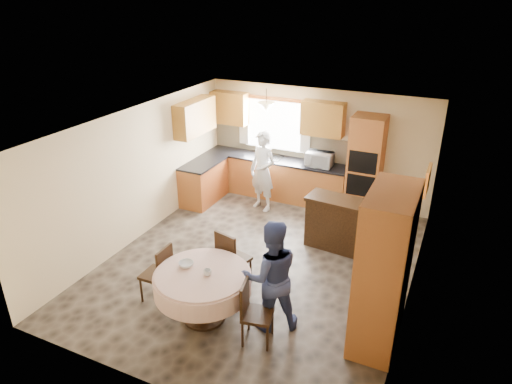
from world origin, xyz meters
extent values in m
cube|color=brown|center=(0.00, 0.00, 0.00)|extent=(5.00, 6.00, 0.01)
cube|color=white|center=(0.00, 0.00, 2.50)|extent=(5.00, 6.00, 0.01)
cube|color=beige|center=(0.00, 3.00, 1.25)|extent=(5.00, 0.02, 2.50)
cube|color=beige|center=(0.00, -3.00, 1.25)|extent=(5.00, 0.02, 2.50)
cube|color=beige|center=(-2.50, 0.00, 1.25)|extent=(0.02, 6.00, 2.50)
cube|color=beige|center=(2.50, 0.00, 1.25)|extent=(0.02, 6.00, 2.50)
cube|color=white|center=(-1.00, 2.98, 1.60)|extent=(1.40, 0.03, 1.10)
cube|color=white|center=(-1.75, 2.93, 1.65)|extent=(0.22, 0.02, 1.15)
cube|color=white|center=(-0.25, 2.93, 1.65)|extent=(0.22, 0.02, 1.15)
cube|color=#B96F31|center=(-0.85, 2.70, 0.44)|extent=(3.30, 0.60, 0.88)
cube|color=black|center=(-0.85, 2.70, 0.90)|extent=(3.30, 0.64, 0.04)
cube|color=#B96F31|center=(-2.20, 1.80, 0.44)|extent=(0.60, 1.20, 0.88)
cube|color=black|center=(-2.20, 1.80, 0.90)|extent=(0.64, 1.20, 0.04)
cube|color=tan|center=(-0.85, 2.99, 1.18)|extent=(3.30, 0.02, 0.55)
cube|color=#B3772C|center=(-2.05, 2.83, 1.91)|extent=(0.85, 0.33, 0.72)
cube|color=#B3772C|center=(0.15, 2.83, 1.91)|extent=(0.90, 0.33, 0.72)
cube|color=#B3772C|center=(-2.33, 1.80, 1.91)|extent=(0.33, 1.20, 0.72)
cube|color=#B96F31|center=(1.15, 2.69, 1.06)|extent=(0.66, 0.62, 2.12)
cube|color=black|center=(1.15, 2.38, 1.25)|extent=(0.56, 0.01, 0.45)
cube|color=black|center=(1.15, 2.38, 0.75)|extent=(0.56, 0.01, 0.45)
cone|color=beige|center=(-1.00, 2.50, 2.12)|extent=(0.36, 0.36, 0.18)
cube|color=#351F0E|center=(1.13, 1.08, 0.46)|extent=(1.33, 0.65, 0.92)
cube|color=black|center=(1.91, -0.02, 0.26)|extent=(0.45, 0.39, 0.51)
cube|color=#B96F31|center=(2.22, -1.02, 1.11)|extent=(0.58, 1.16, 2.21)
cylinder|color=#351F0E|center=(-0.13, -1.67, 0.36)|extent=(0.20, 0.20, 0.72)
cylinder|color=#351F0E|center=(-0.13, -1.67, 0.02)|extent=(0.61, 0.61, 0.04)
cylinder|color=beige|center=(-0.13, -1.67, 0.76)|extent=(1.32, 1.32, 0.05)
cylinder|color=beige|center=(-0.13, -1.67, 0.62)|extent=(1.38, 1.38, 0.28)
cube|color=#351F0E|center=(-1.02, -1.57, 0.44)|extent=(0.41, 0.41, 0.05)
cube|color=#351F0E|center=(-0.83, -1.57, 0.70)|extent=(0.04, 0.39, 0.48)
cylinder|color=#351F0E|center=(-1.19, -1.75, 0.21)|extent=(0.03, 0.03, 0.42)
cylinder|color=#351F0E|center=(-0.84, -1.75, 0.21)|extent=(0.03, 0.03, 0.42)
cylinder|color=#351F0E|center=(-1.19, -1.40, 0.21)|extent=(0.03, 0.03, 0.42)
cylinder|color=#351F0E|center=(-0.84, -1.40, 0.21)|extent=(0.03, 0.03, 0.42)
cube|color=#351F0E|center=(-0.12, -0.73, 0.47)|extent=(0.53, 0.53, 0.05)
cube|color=#351F0E|center=(-0.16, -0.93, 0.75)|extent=(0.41, 0.14, 0.52)
cylinder|color=#351F0E|center=(-0.30, -0.92, 0.22)|extent=(0.04, 0.04, 0.45)
cylinder|color=#351F0E|center=(0.07, -0.92, 0.22)|extent=(0.04, 0.04, 0.45)
cylinder|color=#351F0E|center=(-0.30, -0.55, 0.22)|extent=(0.04, 0.04, 0.45)
cylinder|color=#351F0E|center=(0.07, -0.55, 0.22)|extent=(0.04, 0.04, 0.45)
cube|color=#351F0E|center=(0.77, -1.76, 0.43)|extent=(0.47, 0.47, 0.05)
cube|color=#351F0E|center=(0.60, -1.79, 0.68)|extent=(0.11, 0.38, 0.47)
cylinder|color=#351F0E|center=(0.60, -1.93, 0.20)|extent=(0.03, 0.03, 0.41)
cylinder|color=#351F0E|center=(0.94, -1.93, 0.20)|extent=(0.03, 0.03, 0.41)
cylinder|color=#351F0E|center=(0.60, -1.59, 0.20)|extent=(0.03, 0.03, 0.41)
cylinder|color=#351F0E|center=(0.94, -1.59, 0.20)|extent=(0.03, 0.03, 0.41)
cube|color=gold|center=(2.47, 0.83, 1.69)|extent=(0.05, 0.51, 0.43)
cube|color=#A0B3BB|center=(2.44, 0.83, 1.69)|extent=(0.01, 0.43, 0.34)
imported|color=silver|center=(0.18, 2.65, 1.07)|extent=(0.56, 0.38, 0.31)
imported|color=silver|center=(-0.84, 1.99, 0.87)|extent=(0.73, 0.59, 1.73)
imported|color=navy|center=(0.80, -1.39, 0.83)|extent=(1.02, 0.97, 1.66)
imported|color=#B2B2B2|center=(0.86, 1.08, 0.95)|extent=(0.30, 0.30, 0.06)
imported|color=silver|center=(1.58, 1.08, 1.06)|extent=(0.12, 0.12, 0.28)
imported|color=#B2B2B2|center=(-0.03, -1.69, 0.83)|extent=(0.12, 0.12, 0.09)
imported|color=#B2B2B2|center=(-0.41, -1.63, 0.82)|extent=(0.27, 0.27, 0.07)
camera|label=1|loc=(2.81, -6.18, 4.44)|focal=32.00mm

